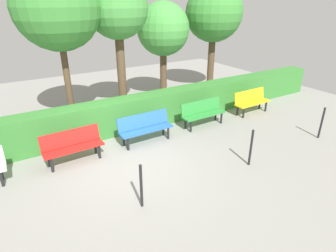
{
  "coord_description": "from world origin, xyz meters",
  "views": [
    {
      "loc": [
        2.48,
        6.11,
        3.97
      ],
      "look_at": [
        -1.48,
        -0.38,
        0.55
      ],
      "focal_mm": 30.33,
      "sensor_mm": 36.0,
      "label": 1
    }
  ],
  "objects_px": {
    "bench_yellow": "(251,101)",
    "tree_near": "(214,14)",
    "bench_blue": "(145,127)",
    "tree_far": "(117,10)",
    "bench_red": "(73,145)",
    "bench_green": "(203,112)",
    "tree_end": "(57,7)",
    "tree_mid": "(163,30)"
  },
  "relations": [
    {
      "from": "bench_yellow",
      "to": "tree_near",
      "type": "height_order",
      "value": "tree_near"
    },
    {
      "from": "bench_blue",
      "to": "tree_far",
      "type": "distance_m",
      "value": 4.07
    },
    {
      "from": "bench_red",
      "to": "bench_green",
      "type": "bearing_deg",
      "value": 179.33
    },
    {
      "from": "bench_blue",
      "to": "tree_near",
      "type": "relative_size",
      "value": 0.36
    },
    {
      "from": "bench_yellow",
      "to": "bench_red",
      "type": "xyz_separation_m",
      "value": [
        6.64,
        0.09,
        0.0
      ]
    },
    {
      "from": "bench_green",
      "to": "tree_end",
      "type": "bearing_deg",
      "value": -34.51
    },
    {
      "from": "bench_blue",
      "to": "tree_near",
      "type": "height_order",
      "value": "tree_near"
    },
    {
      "from": "bench_green",
      "to": "tree_near",
      "type": "bearing_deg",
      "value": -133.37
    },
    {
      "from": "tree_far",
      "to": "tree_end",
      "type": "distance_m",
      "value": 1.91
    },
    {
      "from": "tree_mid",
      "to": "tree_far",
      "type": "height_order",
      "value": "tree_far"
    },
    {
      "from": "bench_green",
      "to": "tree_end",
      "type": "xyz_separation_m",
      "value": [
        3.73,
        -2.46,
        3.26
      ]
    },
    {
      "from": "bench_yellow",
      "to": "tree_mid",
      "type": "bearing_deg",
      "value": -59.78
    },
    {
      "from": "tree_near",
      "to": "tree_end",
      "type": "xyz_separation_m",
      "value": [
        6.53,
        0.63,
        0.35
      ]
    },
    {
      "from": "bench_blue",
      "to": "bench_red",
      "type": "xyz_separation_m",
      "value": [
        2.14,
        0.04,
        -0.0
      ]
    },
    {
      "from": "tree_mid",
      "to": "tree_far",
      "type": "distance_m",
      "value": 2.36
    },
    {
      "from": "bench_yellow",
      "to": "tree_near",
      "type": "bearing_deg",
      "value": -101.36
    },
    {
      "from": "bench_red",
      "to": "tree_far",
      "type": "distance_m",
      "value": 4.8
    },
    {
      "from": "bench_red",
      "to": "tree_end",
      "type": "bearing_deg",
      "value": -105.88
    },
    {
      "from": "bench_blue",
      "to": "tree_mid",
      "type": "bearing_deg",
      "value": -128.9
    },
    {
      "from": "bench_green",
      "to": "tree_mid",
      "type": "distance_m",
      "value": 3.94
    },
    {
      "from": "bench_red",
      "to": "tree_mid",
      "type": "relative_size",
      "value": 0.4
    },
    {
      "from": "bench_blue",
      "to": "tree_far",
      "type": "height_order",
      "value": "tree_far"
    },
    {
      "from": "bench_green",
      "to": "tree_mid",
      "type": "bearing_deg",
      "value": -96.79
    },
    {
      "from": "bench_green",
      "to": "tree_near",
      "type": "height_order",
      "value": "tree_near"
    },
    {
      "from": "tree_mid",
      "to": "bench_green",
      "type": "bearing_deg",
      "value": 84.33
    },
    {
      "from": "tree_near",
      "to": "tree_end",
      "type": "height_order",
      "value": "tree_end"
    },
    {
      "from": "tree_mid",
      "to": "tree_near",
      "type": "bearing_deg",
      "value": 178.82
    },
    {
      "from": "bench_yellow",
      "to": "tree_mid",
      "type": "xyz_separation_m",
      "value": [
        1.97,
        -3.15,
        2.37
      ]
    },
    {
      "from": "bench_blue",
      "to": "bench_red",
      "type": "bearing_deg",
      "value": 0.38
    },
    {
      "from": "bench_blue",
      "to": "tree_far",
      "type": "relative_size",
      "value": 0.35
    },
    {
      "from": "bench_red",
      "to": "tree_far",
      "type": "relative_size",
      "value": 0.33
    },
    {
      "from": "bench_yellow",
      "to": "tree_far",
      "type": "distance_m",
      "value": 5.74
    },
    {
      "from": "tree_mid",
      "to": "tree_far",
      "type": "relative_size",
      "value": 0.83
    },
    {
      "from": "bench_green",
      "to": "bench_yellow",
      "type": "bearing_deg",
      "value": 178.54
    },
    {
      "from": "bench_blue",
      "to": "bench_red",
      "type": "relative_size",
      "value": 1.07
    },
    {
      "from": "bench_yellow",
      "to": "bench_green",
      "type": "height_order",
      "value": "same"
    },
    {
      "from": "bench_blue",
      "to": "bench_green",
      "type": "bearing_deg",
      "value": -178.93
    },
    {
      "from": "bench_blue",
      "to": "tree_end",
      "type": "bearing_deg",
      "value": -59.64
    },
    {
      "from": "bench_green",
      "to": "bench_red",
      "type": "xyz_separation_m",
      "value": [
        4.36,
        0.1,
        -0.0
      ]
    },
    {
      "from": "bench_green",
      "to": "tree_mid",
      "type": "xyz_separation_m",
      "value": [
        -0.31,
        -3.13,
        2.36
      ]
    },
    {
      "from": "bench_red",
      "to": "tree_end",
      "type": "xyz_separation_m",
      "value": [
        -0.63,
        -2.56,
        3.26
      ]
    },
    {
      "from": "bench_blue",
      "to": "tree_end",
      "type": "xyz_separation_m",
      "value": [
        1.51,
        -2.52,
        3.26
      ]
    }
  ]
}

